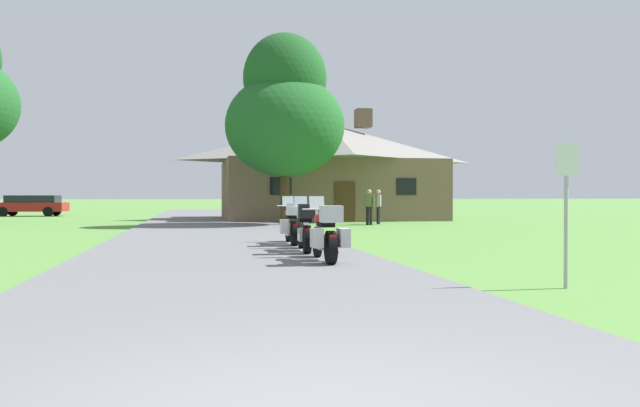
{
  "coord_description": "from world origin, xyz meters",
  "views": [
    {
      "loc": [
        -0.64,
        -3.4,
        1.36
      ],
      "look_at": [
        2.91,
        14.28,
        1.14
      ],
      "focal_mm": 34.63,
      "sensor_mm": 36.0,
      "label": 1
    }
  ],
  "objects": [
    {
      "name": "asphalt_driveway",
      "position": [
        0.0,
        18.0,
        0.03
      ],
      "size": [
        6.4,
        80.0,
        0.06
      ],
      "primitive_type": "cube",
      "color": "slate",
      "rests_on": "ground"
    },
    {
      "name": "motorcycle_red_nearest_to_camera",
      "position": [
        1.88,
        8.53,
        0.61
      ],
      "size": [
        0.73,
        2.08,
        1.3
      ],
      "rotation": [
        0.0,
        0.0,
        -0.02
      ],
      "color": "black",
      "rests_on": "asphalt_driveway"
    },
    {
      "name": "metal_signpost_roadside",
      "position": [
        4.7,
        4.76,
        1.35
      ],
      "size": [
        0.36,
        0.06,
        2.14
      ],
      "color": "#9EA0A5",
      "rests_on": "ground"
    },
    {
      "name": "motorcycle_green_farthest_in_row",
      "position": [
        1.89,
        13.01,
        0.61
      ],
      "size": [
        0.74,
        2.08,
        1.3
      ],
      "rotation": [
        0.0,
        0.0,
        -0.03
      ],
      "color": "black",
      "rests_on": "asphalt_driveway"
    },
    {
      "name": "tree_by_lodge_front",
      "position": [
        3.35,
        24.59,
        5.21
      ],
      "size": [
        5.46,
        5.46,
        8.79
      ],
      "color": "#422D19",
      "rests_on": "ground"
    },
    {
      "name": "motorcycle_silver_second_in_row",
      "position": [
        1.86,
        10.86,
        0.62
      ],
      "size": [
        0.66,
        2.08,
        1.3
      ],
      "rotation": [
        0.0,
        0.0,
        -0.07
      ],
      "color": "black",
      "rests_on": "asphalt_driveway"
    },
    {
      "name": "bystander_gray_shirt_near_lodge",
      "position": [
        7.99,
        25.21,
        0.93
      ],
      "size": [
        0.36,
        0.5,
        1.67
      ],
      "rotation": [
        0.0,
        0.0,
        4.23
      ],
      "color": "black",
      "rests_on": "ground"
    },
    {
      "name": "ground_plane",
      "position": [
        0.0,
        20.0,
        0.0
      ],
      "size": [
        500.0,
        500.0,
        0.0
      ],
      "primitive_type": "plane",
      "color": "#56893D"
    },
    {
      "name": "bystander_olive_shirt_beside_signpost",
      "position": [
        7.28,
        24.33,
        0.93
      ],
      "size": [
        0.42,
        0.41,
        1.67
      ],
      "rotation": [
        0.0,
        0.0,
        2.37
      ],
      "color": "black",
      "rests_on": "ground"
    },
    {
      "name": "parked_red_suv_far_left",
      "position": [
        -11.53,
        41.02,
        0.78
      ],
      "size": [
        4.73,
        2.21,
        1.4
      ],
      "rotation": [
        0.0,
        0.0,
        1.49
      ],
      "color": "maroon",
      "rests_on": "ground"
    },
    {
      "name": "stone_lodge",
      "position": [
        6.96,
        32.09,
        2.9
      ],
      "size": [
        12.75,
        9.03,
        6.53
      ],
      "color": "brown",
      "rests_on": "ground"
    }
  ]
}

